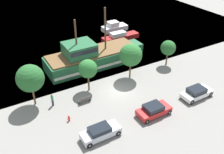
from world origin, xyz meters
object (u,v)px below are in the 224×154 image
(pirate_ship, at_px, (92,57))
(moored_boat_dockside, at_px, (120,37))
(bench_promenade_east, at_px, (85,100))
(pedestrian_walking_near, at_px, (52,100))
(fire_hydrant, at_px, (69,118))
(moored_boat_outer, at_px, (114,27))
(parked_car_curb_front, at_px, (100,132))
(parked_car_curb_mid, at_px, (154,110))
(parked_car_curb_rear, at_px, (197,93))

(pirate_ship, relative_size, moored_boat_dockside, 2.16)
(bench_promenade_east, bearing_deg, pedestrian_walking_near, 158.56)
(fire_hydrant, distance_m, bench_promenade_east, 3.88)
(pirate_ship, xyz_separation_m, moored_boat_outer, (10.93, 11.40, -0.80))
(moored_boat_outer, bearing_deg, parked_car_curb_front, -123.17)
(moored_boat_dockside, xyz_separation_m, parked_car_curb_mid, (-8.36, -21.48, 0.07))
(parked_car_curb_rear, xyz_separation_m, pedestrian_walking_near, (-17.42, 7.94, 0.19))
(parked_car_curb_rear, distance_m, bench_promenade_east, 15.04)
(pirate_ship, height_order, moored_boat_outer, pirate_ship)
(pirate_ship, xyz_separation_m, bench_promenade_east, (-5.29, -8.56, -1.14))
(pirate_ship, relative_size, moored_boat_outer, 3.09)
(parked_car_curb_rear, relative_size, fire_hydrant, 5.81)
(moored_boat_dockside, height_order, pedestrian_walking_near, pedestrian_walking_near)
(moored_boat_dockside, xyz_separation_m, bench_promenade_east, (-14.66, -15.04, -0.22))
(moored_boat_outer, xyz_separation_m, pedestrian_walking_near, (-20.05, -18.45, 0.13))
(moored_boat_outer, distance_m, parked_car_curb_mid, 28.21)
(pedestrian_walking_near, bearing_deg, fire_hydrant, -79.56)
(parked_car_curb_front, distance_m, parked_car_curb_mid, 7.39)
(parked_car_curb_mid, bearing_deg, pedestrian_walking_near, 141.87)
(bench_promenade_east, bearing_deg, parked_car_curb_rear, -25.33)
(moored_boat_dockside, bearing_deg, pedestrian_walking_near, -143.79)
(pedestrian_walking_near, bearing_deg, parked_car_curb_mid, -38.13)
(moored_boat_outer, relative_size, parked_car_curb_rear, 1.22)
(parked_car_curb_rear, bearing_deg, bench_promenade_east, 154.67)
(pirate_ship, distance_m, bench_promenade_east, 10.13)
(parked_car_curb_mid, bearing_deg, parked_car_curb_front, -179.39)
(pirate_ship, relative_size, bench_promenade_east, 9.82)
(fire_hydrant, bearing_deg, parked_car_curb_front, -64.26)
(pirate_ship, distance_m, fire_hydrant, 13.79)
(pirate_ship, xyz_separation_m, fire_hydrant, (-8.42, -10.86, -1.17))
(bench_promenade_east, distance_m, pedestrian_walking_near, 4.14)
(parked_car_curb_rear, bearing_deg, parked_car_curb_mid, -179.91)
(moored_boat_outer, distance_m, parked_car_curb_front, 31.64)
(parked_car_curb_rear, distance_m, pedestrian_walking_near, 19.14)
(pirate_ship, relative_size, fire_hydrant, 21.89)
(parked_car_curb_front, distance_m, bench_promenade_east, 6.62)
(parked_car_curb_front, bearing_deg, bench_promenade_east, 80.54)
(pirate_ship, bearing_deg, parked_car_curb_rear, -61.03)
(pirate_ship, bearing_deg, parked_car_curb_front, -112.93)
(pedestrian_walking_near, bearing_deg, moored_boat_dockside, 36.21)
(moored_boat_dockside, height_order, moored_boat_outer, moored_boat_outer)
(moored_boat_dockside, distance_m, bench_promenade_east, 21.00)
(pirate_ship, height_order, moored_boat_dockside, pirate_ship)
(parked_car_curb_mid, xyz_separation_m, parked_car_curb_rear, (7.29, 0.01, -0.00))
(pirate_ship, relative_size, parked_car_curb_mid, 3.93)
(parked_car_curb_rear, xyz_separation_m, fire_hydrant, (-16.72, 4.14, -0.31))
(pirate_ship, distance_m, parked_car_curb_front, 16.40)
(parked_car_curb_mid, relative_size, parked_car_curb_rear, 0.96)
(parked_car_curb_mid, bearing_deg, moored_boat_outer, 69.40)
(parked_car_curb_rear, height_order, pedestrian_walking_near, pedestrian_walking_near)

